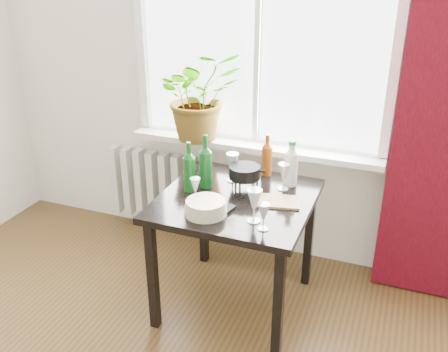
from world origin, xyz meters
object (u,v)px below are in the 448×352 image
at_px(table, 236,212).
at_px(plate_stack, 206,207).
at_px(wine_bottle_left, 189,167).
at_px(wineglass_far_right, 263,216).
at_px(wine_bottle_right, 206,161).
at_px(tv_remote, 224,212).
at_px(cleaning_bottle, 291,163).
at_px(bottle_amber, 267,154).
at_px(wineglass_back_left, 233,167).
at_px(potted_plant, 199,96).
at_px(wineglass_front_left, 195,189).
at_px(cutting_board, 277,201).
at_px(fondue_pot, 244,177).
at_px(wineglass_front_right, 254,205).
at_px(radiator, 159,186).
at_px(wineglass_back_center, 283,176).

bearing_deg(table, plate_stack, -110.01).
height_order(wine_bottle_left, wineglass_far_right, wine_bottle_left).
bearing_deg(plate_stack, wine_bottle_right, 112.76).
height_order(table, tv_remote, tv_remote).
height_order(table, cleaning_bottle, cleaning_bottle).
relative_size(bottle_amber, wineglass_back_left, 1.48).
xyz_separation_m(potted_plant, wineglass_front_left, (0.27, -0.68, -0.33)).
relative_size(wineglass_back_left, cutting_board, 0.73).
distance_m(table, bottle_amber, 0.43).
distance_m(cleaning_bottle, fondue_pot, 0.29).
distance_m(cleaning_bottle, wineglass_back_left, 0.35).
height_order(bottle_amber, wineglass_front_left, bottle_amber).
bearing_deg(wine_bottle_left, wineglass_front_right, -24.74).
relative_size(wineglass_far_right, wineglass_back_left, 0.81).
relative_size(potted_plant, bottle_amber, 2.22).
relative_size(radiator, cutting_board, 3.22).
bearing_deg(radiator, cleaning_bottle, -18.14).
relative_size(table, plate_stack, 3.66).
xyz_separation_m(wineglass_far_right, fondue_pot, (-0.24, 0.41, -0.00)).
xyz_separation_m(bottle_amber, wineglass_front_left, (-0.27, -0.48, -0.07)).
bearing_deg(tv_remote, cleaning_bottle, 76.60).
bearing_deg(tv_remote, plate_stack, -145.85).
distance_m(cleaning_bottle, wineglass_front_right, 0.50).
relative_size(table, wine_bottle_right, 2.61).
relative_size(plate_stack, tv_remote, 1.35).
xyz_separation_m(wine_bottle_left, tv_remote, (0.29, -0.19, -0.14)).
bearing_deg(cutting_board, wineglass_front_left, -162.01).
relative_size(wineglass_front_left, cutting_board, 0.56).
bearing_deg(plate_stack, wineglass_front_left, 133.17).
height_order(wine_bottle_left, wineglass_front_left, wine_bottle_left).
bearing_deg(cleaning_bottle, wineglass_front_left, -138.47).
distance_m(potted_plant, wine_bottle_left, 0.65).
distance_m(wineglass_front_left, plate_stack, 0.17).
distance_m(wineglass_back_left, wineglass_front_left, 0.34).
height_order(table, bottle_amber, bottle_amber).
height_order(radiator, cutting_board, cutting_board).
relative_size(cleaning_bottle, wineglass_back_center, 1.70).
relative_size(wine_bottle_right, plate_stack, 1.40).
height_order(wine_bottle_left, tv_remote, wine_bottle_left).
xyz_separation_m(wine_bottle_right, cleaning_bottle, (0.46, 0.20, -0.02)).
relative_size(table, wineglass_back_left, 4.67).
bearing_deg(radiator, fondue_pot, -30.59).
bearing_deg(radiator, cutting_board, -29.30).
bearing_deg(wineglass_front_right, plate_stack, -177.08).
relative_size(wineglass_front_right, cutting_board, 0.75).
xyz_separation_m(radiator, wineglass_back_center, (1.07, -0.43, 0.44)).
relative_size(bottle_amber, wineglass_front_left, 1.94).
height_order(wine_bottle_right, cleaning_bottle, wine_bottle_right).
distance_m(table, wineglass_far_right, 0.41).
xyz_separation_m(potted_plant, bottle_amber, (0.53, -0.19, -0.27)).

